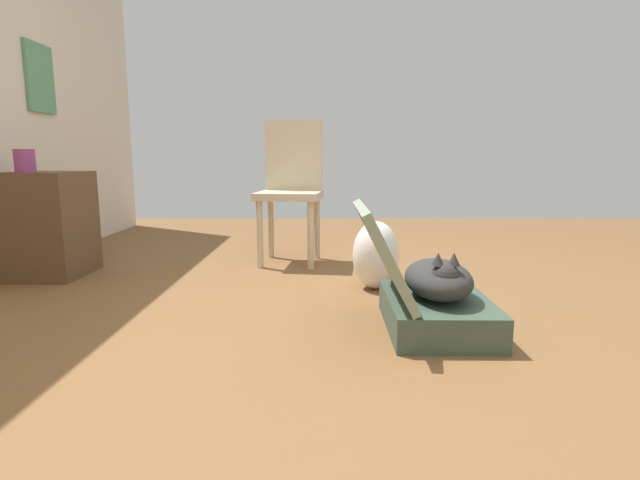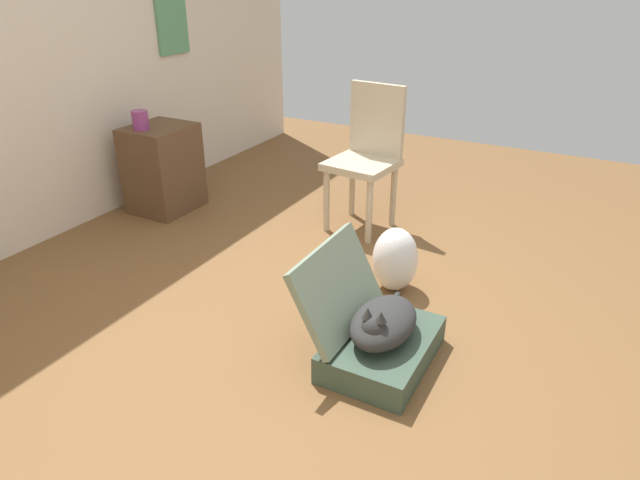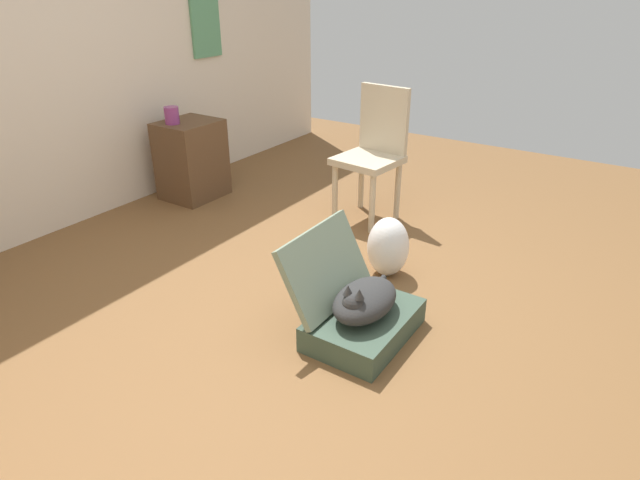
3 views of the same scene
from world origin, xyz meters
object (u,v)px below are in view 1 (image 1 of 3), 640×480
at_px(cat, 438,279).
at_px(suitcase_base, 437,313).
at_px(plastic_bag_white, 376,255).
at_px(chair, 291,186).
at_px(side_table, 49,224).
at_px(vase_tall, 25,161).

bearing_deg(cat, suitcase_base, -2.73).
relative_size(plastic_bag_white, chair, 0.39).
relative_size(cat, chair, 0.52).
bearing_deg(side_table, plastic_bag_white, -98.58).
height_order(suitcase_base, chair, chair).
bearing_deg(vase_tall, side_table, -18.89).
bearing_deg(side_table, suitcase_base, -113.51).
height_order(cat, vase_tall, vase_tall).
height_order(suitcase_base, side_table, side_table).
height_order(suitcase_base, cat, cat).
distance_m(cat, side_table, 2.41).
bearing_deg(chair, suitcase_base, -56.71).
distance_m(suitcase_base, plastic_bag_white, 0.70).
bearing_deg(plastic_bag_white, cat, -163.30).
xyz_separation_m(suitcase_base, cat, (-0.01, 0.00, 0.15)).
bearing_deg(cat, side_table, 66.31).
distance_m(plastic_bag_white, side_table, 2.03).
bearing_deg(suitcase_base, cat, 177.27).
xyz_separation_m(side_table, chair, (0.45, -1.48, 0.22)).
bearing_deg(suitcase_base, plastic_bag_white, 16.93).
bearing_deg(vase_tall, suitcase_base, -110.49).
bearing_deg(vase_tall, chair, -69.31).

